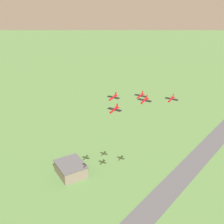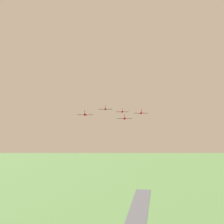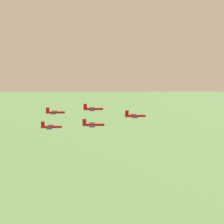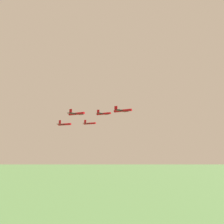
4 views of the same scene
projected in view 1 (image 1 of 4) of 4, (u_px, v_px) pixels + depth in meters
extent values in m
cube|color=#726656|center=(71.00, 169.00, 308.75)|extent=(28.34, 24.09, 12.20)
cube|color=#4C4C51|center=(70.00, 164.00, 306.03)|extent=(29.76, 25.30, 0.50)
cylinder|color=#B20C14|center=(114.00, 110.00, 181.09)|extent=(5.65, 8.44, 1.12)
cube|color=black|center=(115.00, 109.00, 181.57)|extent=(8.59, 6.47, 0.18)
cube|color=#B20C14|center=(117.00, 105.00, 183.47)|extent=(0.96, 1.47, 2.24)
cube|color=#B20C14|center=(117.00, 108.00, 184.07)|extent=(3.37, 2.63, 0.12)
cylinder|color=#B20C14|center=(144.00, 101.00, 190.51)|extent=(5.65, 8.44, 1.12)
cube|color=black|center=(145.00, 100.00, 191.00)|extent=(8.59, 6.47, 0.18)
cube|color=#B20C14|center=(147.00, 96.00, 192.89)|extent=(0.96, 1.47, 2.24)
cube|color=#B20C14|center=(147.00, 99.00, 193.49)|extent=(3.37, 2.63, 0.12)
cylinder|color=#B20C14|center=(113.00, 98.00, 201.16)|extent=(5.65, 8.44, 1.12)
cube|color=black|center=(113.00, 97.00, 201.64)|extent=(8.59, 6.47, 0.18)
cube|color=#B20C14|center=(116.00, 94.00, 203.53)|extent=(0.96, 1.47, 2.24)
cube|color=#B20C14|center=(116.00, 96.00, 204.13)|extent=(3.37, 2.63, 0.12)
cylinder|color=#B20C14|center=(171.00, 99.00, 202.00)|extent=(5.65, 8.44, 1.12)
cube|color=black|center=(171.00, 99.00, 202.49)|extent=(8.59, 6.47, 0.18)
cube|color=#B20C14|center=(173.00, 95.00, 204.38)|extent=(0.96, 1.47, 2.24)
cube|color=#B20C14|center=(173.00, 97.00, 204.98)|extent=(3.37, 2.63, 0.12)
cylinder|color=#B20C14|center=(140.00, 96.00, 212.51)|extent=(5.65, 8.44, 1.12)
cube|color=black|center=(141.00, 96.00, 212.99)|extent=(8.59, 6.47, 0.18)
cube|color=#B20C14|center=(143.00, 92.00, 214.89)|extent=(0.96, 1.47, 2.24)
cube|color=#B20C14|center=(142.00, 94.00, 215.48)|extent=(3.37, 2.63, 0.12)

